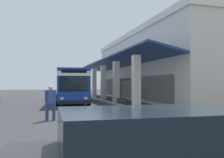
# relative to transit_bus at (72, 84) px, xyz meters

# --- Properties ---
(ground) EXTENTS (120.00, 120.00, 0.00)m
(ground) POSITION_rel_transit_bus_xyz_m (-0.68, 7.19, -1.85)
(ground) COLOR #2D2D30
(curb_strip) EXTENTS (31.71, 0.50, 0.12)m
(curb_strip) POSITION_rel_transit_bus_xyz_m (-3.55, 3.46, -1.79)
(curb_strip) COLOR #9E998E
(curb_strip) RESTS_ON ground
(plaza_building) EXTENTS (26.73, 15.81, 7.91)m
(plaza_building) POSITION_rel_transit_bus_xyz_m (-3.55, 13.08, 2.10)
(plaza_building) COLOR beige
(plaza_building) RESTS_ON ground
(transit_bus) EXTENTS (11.39, 3.53, 3.34)m
(transit_bus) POSITION_rel_transit_bus_xyz_m (0.00, 0.00, 0.00)
(transit_bus) COLOR navy
(transit_bus) RESTS_ON ground
(pedestrian) EXTENTS (0.52, 0.58, 1.76)m
(pedestrian) POSITION_rel_transit_bus_xyz_m (11.60, -2.40, -0.85)
(pedestrian) COLOR navy
(pedestrian) RESTS_ON ground
(potted_palm) EXTENTS (1.82, 1.69, 2.42)m
(potted_palm) POSITION_rel_transit_bus_xyz_m (1.93, 4.43, -1.28)
(potted_palm) COLOR #4C4742
(potted_palm) RESTS_ON ground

